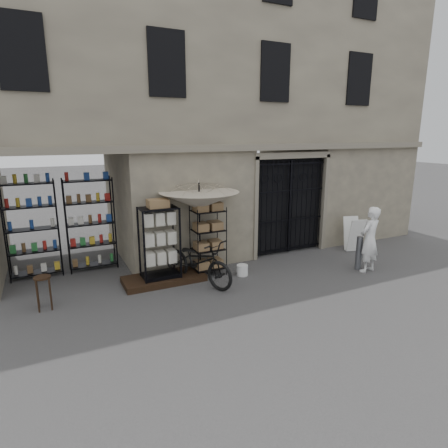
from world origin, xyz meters
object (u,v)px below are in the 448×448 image
wire_rack (208,241)px  easel_sign (354,234)px  bicycle (198,283)px  shopkeeper (367,271)px  display_cabinet (160,246)px  market_umbrella (199,196)px  steel_bollard (359,253)px  white_bucket (242,270)px  wooden_stool (44,292)px

wire_rack → easel_sign: size_ratio=1.71×
wire_rack → bicycle: 1.12m
bicycle → shopkeeper: 4.58m
display_cabinet → bicycle: display_cabinet is taller
market_umbrella → steel_bollard: bearing=-21.2°
easel_sign → wire_rack: bearing=-166.9°
display_cabinet → wire_rack: (1.31, 0.06, -0.05)m
display_cabinet → steel_bollard: size_ratio=2.07×
wire_rack → white_bucket: (0.75, -0.50, -0.74)m
white_bucket → wooden_stool: bearing=178.7°
wire_rack → white_bucket: 1.17m
display_cabinet → market_umbrella: 1.61m
white_bucket → bicycle: bicycle is taller
wire_rack → steel_bollard: bearing=-6.1°
wooden_stool → shopkeeper: wooden_stool is taller
market_umbrella → bicycle: (-0.29, -0.57, -2.09)m
wire_rack → shopkeeper: wire_rack is taller
display_cabinet → steel_bollard: (5.13, -1.41, -0.48)m
bicycle → white_bucket: bearing=-25.7°
wooden_stool → display_cabinet: bearing=7.3°
wooden_stool → shopkeeper: size_ratio=0.41×
shopkeeper → wire_rack: bearing=-35.9°
shopkeeper → easel_sign: easel_sign is taller
wooden_stool → easel_sign: size_ratio=0.69×
steel_bollard → shopkeeper: 0.52m
easel_sign → market_umbrella: bearing=-167.7°
wooden_stool → shopkeeper: 7.97m
white_bucket → shopkeeper: (3.17, -1.20, -0.14)m
bicycle → easel_sign: size_ratio=2.05×
white_bucket → bicycle: size_ratio=0.14×
wire_rack → bicycle: bearing=-120.1°
bicycle → shopkeeper: bearing=-40.5°
display_cabinet → shopkeeper: (5.23, -1.64, -0.94)m
white_bucket → wooden_stool: (-4.68, 0.10, 0.24)m
display_cabinet → easel_sign: bearing=23.6°
wooden_stool → white_bucket: bearing=-1.3°
bicycle → market_umbrella: bearing=37.6°
white_bucket → easel_sign: size_ratio=0.28×
wooden_stool → bicycle: bearing=-1.5°
wooden_stool → steel_bollard: bearing=-7.9°
market_umbrella → wooden_stool: size_ratio=4.00×
display_cabinet → white_bucket: 2.25m
display_cabinet → wooden_stool: display_cabinet is taller
wire_rack → display_cabinet: bearing=-162.2°
market_umbrella → bicycle: bearing=-117.3°
steel_bollard → easel_sign: bearing=50.3°
display_cabinet → market_umbrella: bearing=32.1°
white_bucket → bicycle: 1.25m
market_umbrella → steel_bollard: 4.60m
steel_bollard → easel_sign: easel_sign is taller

